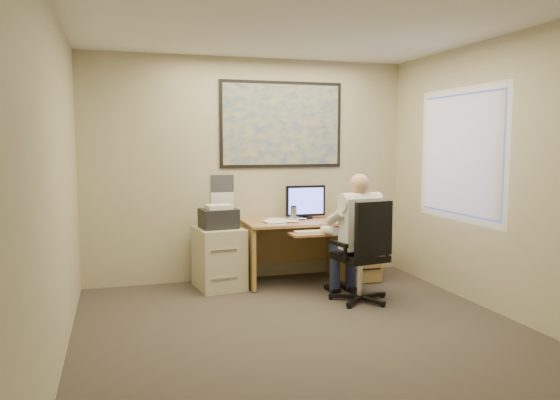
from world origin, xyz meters
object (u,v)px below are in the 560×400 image
object	(u,v)px
person	(359,238)
filing_cabinet	(219,252)
office_chair	(361,273)
desk	(335,243)

from	to	relation	value
person	filing_cabinet	bearing A→B (deg)	141.20
office_chair	person	world-z (taller)	person
desk	person	bearing A→B (deg)	-96.94
office_chair	person	size ratio (longest dim) A/B	0.80
filing_cabinet	office_chair	bearing A→B (deg)	-44.31
filing_cabinet	office_chair	size ratio (longest dim) A/B	0.89
filing_cabinet	person	xyz separation A→B (m)	(1.33, -0.93, 0.26)
desk	filing_cabinet	bearing A→B (deg)	-179.28
desk	person	distance (m)	0.98
desk	office_chair	world-z (taller)	desk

